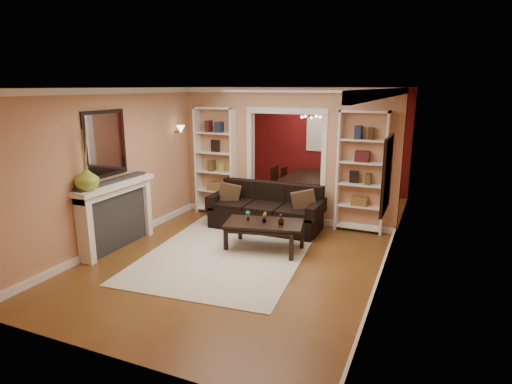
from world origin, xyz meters
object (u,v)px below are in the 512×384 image
at_px(sofa, 266,207).
at_px(coffee_table, 264,236).
at_px(bookshelf_left, 216,161).
at_px(dining_table, 309,188).
at_px(fireplace, 118,216).
at_px(bookshelf_right, 361,172).

distance_m(sofa, coffee_table, 1.14).
height_order(bookshelf_left, dining_table, bookshelf_left).
bearing_deg(fireplace, bookshelf_right, 34.80).
distance_m(bookshelf_left, fireplace, 2.65).
relative_size(coffee_table, bookshelf_left, 0.56).
distance_m(sofa, fireplace, 2.75).
bearing_deg(dining_table, fireplace, 154.13).
xyz_separation_m(coffee_table, fireplace, (-2.34, -0.90, 0.34)).
bearing_deg(bookshelf_right, coffee_table, -128.59).
relative_size(coffee_table, fireplace, 0.76).
xyz_separation_m(coffee_table, bookshelf_right, (1.30, 1.63, 0.91)).
bearing_deg(bookshelf_left, bookshelf_right, 0.00).
bearing_deg(dining_table, sofa, 175.96).
bearing_deg(dining_table, bookshelf_right, -139.93).
height_order(coffee_table, bookshelf_right, bookshelf_right).
distance_m(coffee_table, bookshelf_right, 2.28).
height_order(coffee_table, fireplace, fireplace).
relative_size(coffee_table, bookshelf_right, 0.56).
xyz_separation_m(bookshelf_left, dining_table, (1.57, 1.82, -0.84)).
relative_size(sofa, bookshelf_left, 0.96).
bearing_deg(dining_table, coffee_table, -176.24).
bearing_deg(coffee_table, sofa, 98.29).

